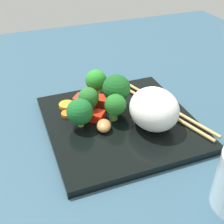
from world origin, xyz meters
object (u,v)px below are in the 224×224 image
object	(u,v)px
broccoli_floret_2	(115,105)
carrot_slice_1	(67,105)
square_plate	(120,123)
chopstick_pair	(161,106)
rice_mound	(154,109)

from	to	relation	value
broccoli_floret_2	carrot_slice_1	size ratio (longest dim) A/B	1.91
square_plate	chopstick_pair	distance (cm)	8.58
square_plate	rice_mound	size ratio (longest dim) A/B	2.77
carrot_slice_1	chopstick_pair	xyz separation A→B (cm)	(-16.19, 6.35, -0.04)
square_plate	carrot_slice_1	bearing A→B (deg)	-43.37
broccoli_floret_2	rice_mound	bearing A→B (deg)	145.89
rice_mound	carrot_slice_1	bearing A→B (deg)	-40.91
square_plate	rice_mound	world-z (taller)	rice_mound
carrot_slice_1	broccoli_floret_2	bearing A→B (deg)	134.46
carrot_slice_1	chopstick_pair	size ratio (longest dim) A/B	0.12
rice_mound	chopstick_pair	xyz separation A→B (cm)	(-3.92, -4.28, -3.06)
square_plate	chopstick_pair	world-z (taller)	chopstick_pair
carrot_slice_1	chopstick_pair	distance (cm)	17.39
chopstick_pair	rice_mound	bearing A→B (deg)	118.87
chopstick_pair	broccoli_floret_2	bearing A→B (deg)	74.84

